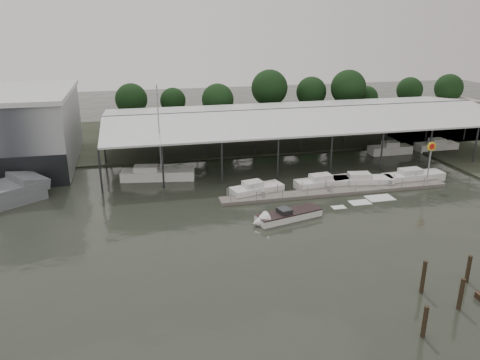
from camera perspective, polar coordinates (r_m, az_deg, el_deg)
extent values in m
plane|color=#272C23|center=(43.35, -1.26, -7.83)|extent=(200.00, 200.00, 0.00)
cube|color=#32382A|center=(82.55, -7.29, 5.35)|extent=(140.00, 30.00, 0.30)
cube|color=#2A2C2F|center=(71.50, 7.55, 8.65)|extent=(58.00, 0.40, 0.30)
cylinder|color=#2A2C2F|center=(57.05, -16.67, 1.11)|extent=(0.24, 0.24, 5.50)
cylinder|color=#2A2C2F|center=(79.26, -15.88, 6.16)|extent=(0.24, 0.24, 5.50)
cylinder|color=#2A2C2F|center=(95.70, 21.62, 7.70)|extent=(0.24, 0.24, 5.50)
cube|color=#6A645E|center=(56.45, 11.66, -1.40)|extent=(28.00, 2.00, 0.40)
cylinder|color=gray|center=(51.52, -1.17, -2.31)|extent=(0.10, 0.10, 1.20)
cylinder|color=gray|center=(63.34, 22.14, 0.40)|extent=(0.10, 0.10, 1.20)
cube|color=gray|center=(55.88, 10.76, -1.01)|extent=(0.30, 0.30, 0.70)
cylinder|color=gray|center=(61.58, 22.04, 1.57)|extent=(0.16, 0.16, 5.00)
cylinder|color=yellow|center=(60.93, 22.33, 3.81)|extent=(1.10, 0.12, 1.10)
cylinder|color=red|center=(60.88, 22.37, 3.79)|extent=(0.70, 0.05, 0.70)
cube|color=gray|center=(105.42, 24.00, 7.94)|extent=(10.00, 8.00, 4.00)
cube|color=slate|center=(59.27, -24.46, -0.04)|extent=(5.39, 5.70, 1.82)
cube|color=white|center=(60.98, -9.95, 0.58)|extent=(9.56, 4.03, 1.40)
cube|color=silver|center=(60.88, -11.39, 1.34)|extent=(3.21, 2.24, 0.80)
cylinder|color=gray|center=(59.32, -9.84, 6.05)|extent=(0.16, 0.16, 11.15)
cylinder|color=gray|center=(60.69, -11.16, 1.80)|extent=(3.48, 0.67, 0.12)
cube|color=white|center=(48.63, 5.97, -4.34)|extent=(7.37, 3.73, 0.90)
cone|color=white|center=(46.93, 2.41, -5.15)|extent=(2.05, 2.34, 2.00)
cube|color=black|center=(48.47, 5.98, -3.91)|extent=(7.38, 3.79, 0.12)
cube|color=#2A2C2F|center=(48.08, 5.43, -3.76)|extent=(1.52, 1.66, 0.50)
cube|color=silver|center=(52.43, 11.95, -3.27)|extent=(2.30, 1.50, 0.04)
cube|color=silver|center=(54.30, 14.40, -2.67)|extent=(3.10, 2.00, 0.04)
cube|color=silver|center=(56.26, 16.69, -2.10)|extent=(3.90, 2.50, 0.04)
cube|color=white|center=(54.90, 2.06, -1.26)|extent=(6.61, 3.59, 1.10)
cube|color=silver|center=(54.50, 1.57, -0.52)|extent=(2.51, 2.07, 0.70)
cube|color=white|center=(58.13, 10.21, -0.38)|extent=(7.49, 2.92, 1.10)
cube|color=silver|center=(57.68, 9.80, 0.33)|extent=(2.71, 1.85, 0.70)
cube|color=white|center=(59.73, 14.69, -0.18)|extent=(7.74, 3.32, 1.10)
cube|color=silver|center=(59.25, 14.32, 0.52)|extent=(2.84, 1.99, 0.70)
cube|color=white|center=(63.29, 20.37, 0.33)|extent=(8.04, 2.55, 1.10)
cube|color=silver|center=(62.79, 20.07, 0.98)|extent=(2.85, 1.73, 0.70)
cylinder|color=#34281A|center=(37.57, 25.27, -12.84)|extent=(0.32, 0.32, 3.06)
cylinder|color=#34281A|center=(33.88, 21.53, -16.18)|extent=(0.32, 0.32, 2.89)
cylinder|color=#34281A|center=(38.46, 21.39, -11.32)|extent=(0.32, 0.32, 3.25)
cylinder|color=#34281A|center=(41.36, 26.02, -10.07)|extent=(0.32, 0.32, 2.88)
cylinder|color=black|center=(88.13, -12.93, 7.20)|extent=(0.50, 0.50, 4.09)
sphere|color=#153214|center=(87.47, -13.11, 9.56)|extent=(5.73, 5.73, 5.73)
cylinder|color=black|center=(90.82, -8.09, 7.64)|extent=(0.50, 0.50, 3.45)
sphere|color=#153214|center=(90.26, -8.18, 9.57)|extent=(4.83, 4.83, 4.83)
cylinder|color=black|center=(85.65, -2.69, 7.33)|extent=(0.50, 0.50, 4.10)
sphere|color=#153214|center=(84.96, -2.73, 9.76)|extent=(5.74, 5.74, 5.74)
cylinder|color=black|center=(91.68, 3.55, 8.38)|extent=(0.50, 0.50, 4.95)
sphere|color=#153214|center=(90.95, 3.61, 11.14)|extent=(6.93, 6.93, 6.93)
cylinder|color=black|center=(94.76, 8.57, 8.33)|extent=(0.50, 0.50, 4.20)
sphere|color=#153214|center=(94.13, 8.68, 10.59)|extent=(5.88, 5.88, 5.88)
cylinder|color=black|center=(95.43, 12.87, 8.34)|extent=(0.50, 0.50, 4.86)
sphere|color=#153214|center=(94.73, 13.07, 10.93)|extent=(6.80, 6.80, 6.80)
cylinder|color=black|center=(99.47, 15.05, 8.10)|extent=(0.50, 0.50, 3.17)
sphere|color=#153214|center=(98.99, 15.19, 9.72)|extent=(4.44, 4.44, 4.44)
cylinder|color=black|center=(105.81, 19.76, 8.45)|extent=(0.50, 0.50, 3.81)
sphere|color=#153214|center=(105.29, 19.97, 10.27)|extent=(5.33, 5.33, 5.33)
cylinder|color=black|center=(108.70, 23.83, 8.29)|extent=(0.50, 0.50, 4.12)
sphere|color=#153214|center=(108.16, 24.10, 10.21)|extent=(5.76, 5.76, 5.76)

